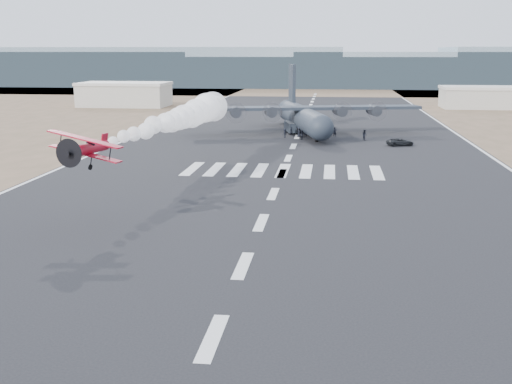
% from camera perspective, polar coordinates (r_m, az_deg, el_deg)
% --- Properties ---
extents(ground, '(500.00, 500.00, 0.00)m').
position_cam_1_polar(ground, '(35.54, -3.88, -12.78)').
color(ground, black).
rests_on(ground, ground).
extents(scrub_far, '(500.00, 80.00, 0.00)m').
position_cam_1_polar(scrub_far, '(262.10, 5.45, 9.02)').
color(scrub_far, brown).
rests_on(scrub_far, ground).
extents(runway_markings, '(60.00, 260.00, 0.01)m').
position_cam_1_polar(runway_markings, '(93.03, 2.89, 3.02)').
color(runway_markings, silver).
rests_on(runway_markings, ground).
extents(ridge_seg_b, '(150.00, 50.00, 15.00)m').
position_cam_1_polar(ridge_seg_b, '(321.87, -18.61, 10.39)').
color(ridge_seg_b, slate).
rests_on(ridge_seg_b, ground).
extents(ridge_seg_c, '(150.00, 50.00, 17.00)m').
position_cam_1_polar(ridge_seg_c, '(300.21, -7.11, 11.02)').
color(ridge_seg_c, slate).
rests_on(ridge_seg_c, ground).
extents(ridge_seg_d, '(150.00, 50.00, 13.00)m').
position_cam_1_polar(ridge_seg_d, '(291.78, 5.62, 10.63)').
color(ridge_seg_d, slate).
rests_on(ridge_seg_d, ground).
extents(ridge_seg_e, '(150.00, 50.00, 15.00)m').
position_cam_1_polar(ridge_seg_e, '(297.58, 18.45, 10.29)').
color(ridge_seg_e, slate).
rests_on(ridge_seg_e, ground).
extents(hangar_left, '(24.50, 14.50, 6.70)m').
position_cam_1_polar(hangar_left, '(186.27, -11.59, 8.53)').
color(hangar_left, '#A5A092').
rests_on(hangar_left, ground).
extents(hangar_right, '(20.50, 12.50, 5.90)m').
position_cam_1_polar(hangar_right, '(186.32, 19.27, 7.97)').
color(hangar_right, '#A5A092').
rests_on(hangar_right, ground).
extents(aerobatic_biplane, '(6.85, 6.20, 3.19)m').
position_cam_1_polar(aerobatic_biplane, '(57.45, -14.81, 3.77)').
color(aerobatic_biplane, '#A80B1D').
extents(smoke_trail, '(5.92, 39.64, 4.32)m').
position_cam_1_polar(smoke_trail, '(87.28, -5.29, 7.13)').
color(smoke_trail, white).
extents(transport_aircraft, '(43.30, 35.41, 12.59)m').
position_cam_1_polar(transport_aircraft, '(122.35, 4.17, 6.78)').
color(transport_aircraft, black).
rests_on(transport_aircraft, ground).
extents(support_vehicle, '(4.81, 3.25, 1.22)m').
position_cam_1_polar(support_vehicle, '(107.95, 12.70, 4.36)').
color(support_vehicle, black).
rests_on(support_vehicle, ground).
extents(crew_a, '(0.73, 0.77, 1.64)m').
position_cam_1_polar(crew_a, '(118.33, 3.15, 5.43)').
color(crew_a, black).
rests_on(crew_a, ground).
extents(crew_b, '(0.96, 1.06, 1.85)m').
position_cam_1_polar(crew_b, '(113.42, 9.62, 5.02)').
color(crew_b, black).
rests_on(crew_b, ground).
extents(crew_c, '(1.02, 1.09, 1.58)m').
position_cam_1_polar(crew_c, '(115.31, 2.57, 5.24)').
color(crew_c, black).
rests_on(crew_c, ground).
extents(crew_d, '(1.10, 0.78, 1.69)m').
position_cam_1_polar(crew_d, '(118.40, 6.56, 5.38)').
color(crew_d, black).
rests_on(crew_d, ground).
extents(crew_e, '(0.99, 1.03, 1.82)m').
position_cam_1_polar(crew_e, '(116.24, 3.85, 5.34)').
color(crew_e, black).
rests_on(crew_e, ground).
extents(crew_f, '(1.77, 1.38, 1.87)m').
position_cam_1_polar(crew_f, '(115.42, 4.43, 5.29)').
color(crew_f, black).
rests_on(crew_f, ground).
extents(crew_g, '(0.75, 0.68, 1.67)m').
position_cam_1_polar(crew_g, '(117.73, 7.02, 5.33)').
color(crew_g, black).
rests_on(crew_g, ground).
extents(crew_h, '(0.88, 0.93, 1.64)m').
position_cam_1_polar(crew_h, '(112.77, 4.08, 5.07)').
color(crew_h, black).
rests_on(crew_h, ground).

